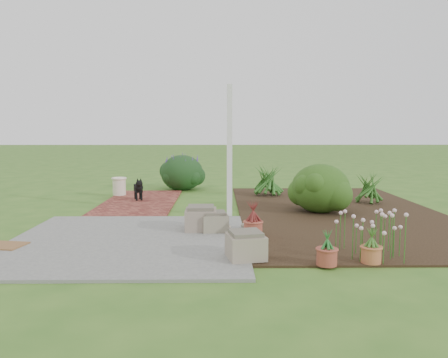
{
  "coord_description": "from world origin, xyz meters",
  "views": [
    {
      "loc": [
        0.1,
        -8.1,
        1.67
      ],
      "look_at": [
        0.2,
        0.4,
        0.7
      ],
      "focal_mm": 35.0,
      "sensor_mm": 36.0,
      "label": 1
    }
  ],
  "objects_px": {
    "black_dog": "(138,188)",
    "cream_ceramic_urn": "(119,187)",
    "evergreen_shrub": "(320,187)",
    "stone_trough_near": "(246,247)"
  },
  "relations": [
    {
      "from": "evergreen_shrub",
      "to": "black_dog",
      "type": "bearing_deg",
      "value": 160.15
    },
    {
      "from": "black_dog",
      "to": "cream_ceramic_urn",
      "type": "height_order",
      "value": "black_dog"
    },
    {
      "from": "stone_trough_near",
      "to": "cream_ceramic_urn",
      "type": "height_order",
      "value": "cream_ceramic_urn"
    },
    {
      "from": "cream_ceramic_urn",
      "to": "stone_trough_near",
      "type": "bearing_deg",
      "value": -62.45
    },
    {
      "from": "black_dog",
      "to": "cream_ceramic_urn",
      "type": "xyz_separation_m",
      "value": [
        -0.62,
        0.79,
        -0.07
      ]
    },
    {
      "from": "cream_ceramic_urn",
      "to": "evergreen_shrub",
      "type": "xyz_separation_m",
      "value": [
        4.52,
        -2.19,
        0.27
      ]
    },
    {
      "from": "stone_trough_near",
      "to": "cream_ceramic_urn",
      "type": "relative_size",
      "value": 1.06
    },
    {
      "from": "cream_ceramic_urn",
      "to": "evergreen_shrub",
      "type": "relative_size",
      "value": 0.37
    },
    {
      "from": "stone_trough_near",
      "to": "black_dog",
      "type": "bearing_deg",
      "value": 115.46
    },
    {
      "from": "black_dog",
      "to": "evergreen_shrub",
      "type": "xyz_separation_m",
      "value": [
        3.9,
        -1.41,
        0.2
      ]
    }
  ]
}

